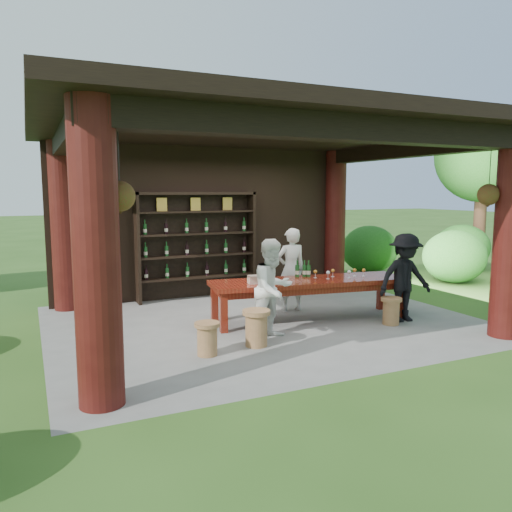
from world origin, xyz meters
name	(u,v)px	position (x,y,z in m)	size (l,w,h in m)	color
ground	(265,322)	(0.00, 0.00, 0.00)	(90.00, 90.00, 0.00)	#2D5119
pavilion	(255,203)	(-0.01, 0.43, 2.13)	(7.50, 6.00, 3.60)	slate
wine_shelf	(197,246)	(-0.47, 2.45, 1.16)	(2.64, 0.40, 2.32)	black
tasting_table	(310,286)	(0.80, -0.19, 0.64)	(3.70, 1.42, 0.75)	#62170E
stool_near_left	(256,327)	(-0.73, -1.20, 0.29)	(0.42, 0.42, 0.56)	olive
stool_near_right	(391,310)	(1.94, -1.07, 0.25)	(0.36, 0.36, 0.48)	olive
stool_far_left	(207,338)	(-1.55, -1.30, 0.26)	(0.37, 0.37, 0.48)	olive
host	(291,270)	(0.84, 0.60, 0.81)	(0.59, 0.39, 1.63)	silver
guest_woman	(273,289)	(-0.31, -0.92, 0.80)	(0.77, 0.60, 1.59)	white
guest_man	(405,278)	(2.31, -0.98, 0.80)	(1.03, 0.59, 1.59)	black
table_bottles	(303,268)	(0.84, 0.11, 0.90)	(0.27, 0.17, 0.31)	#194C1E
table_glasses	(331,274)	(1.24, -0.22, 0.82)	(1.88, 0.43, 0.15)	silver
napkin_basket	(256,279)	(-0.26, -0.14, 0.82)	(0.26, 0.18, 0.14)	#BF6672
shrubs	(392,272)	(3.56, 0.85, 0.55)	(19.24, 8.66, 1.36)	#194C14
trees	(342,146)	(2.94, 2.03, 3.37)	(20.78, 10.06, 4.80)	#3F2819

